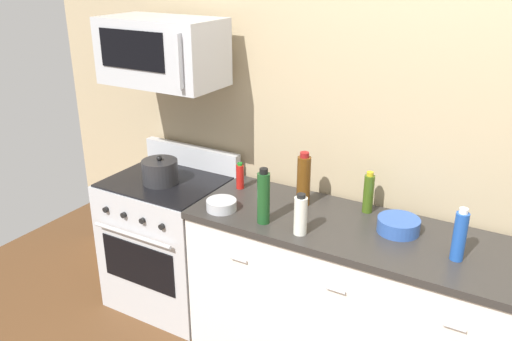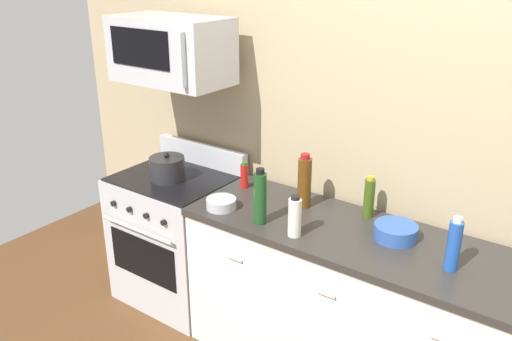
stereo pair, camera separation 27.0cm
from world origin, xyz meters
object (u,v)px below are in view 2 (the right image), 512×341
bottle_wine_amber (304,182)px  stockpot (167,168)px  microwave (171,50)px  bowl_steel_prep (221,203)px  bottle_soda_blue (454,245)px  bottle_olive_oil (369,198)px  bottle_vinegar_white (295,217)px  range_oven (178,236)px  bottle_hot_sauce_red (244,176)px  bottle_wine_green (260,197)px  bowl_blue_mixing (396,231)px

bottle_wine_amber → stockpot: bearing=-169.4°
microwave → bowl_steel_prep: 1.00m
bottle_soda_blue → bottle_olive_oil: (-0.55, 0.28, -0.01)m
bowl_steel_prep → bottle_vinegar_white: bearing=-3.2°
bottle_soda_blue → bottle_vinegar_white: bearing=-169.0°
range_oven → bottle_wine_amber: size_ratio=3.27×
bottle_olive_oil → stockpot: (-1.30, -0.27, -0.04)m
range_oven → bottle_vinegar_white: bearing=-11.1°
range_oven → microwave: 1.28m
bottle_vinegar_white → bottle_olive_oil: 0.48m
bottle_soda_blue → bottle_hot_sauce_red: bearing=171.7°
range_oven → bowl_steel_prep: size_ratio=6.09×
microwave → bottle_vinegar_white: (1.07, -0.26, -0.72)m
microwave → bottle_olive_oil: (1.29, 0.17, -0.71)m
bottle_wine_amber → bottle_hot_sauce_red: (-0.45, 0.01, -0.07)m
bottle_vinegar_white → bottle_soda_blue: (0.77, 0.15, 0.02)m
range_oven → bowl_steel_prep: bearing=-18.1°
bowl_steel_prep → stockpot: (-0.56, 0.13, 0.05)m
bottle_vinegar_white → microwave: bearing=166.6°
bottle_wine_green → bowl_steel_prep: size_ratio=1.82×
microwave → bottle_wine_amber: (0.93, 0.08, -0.67)m
range_oven → bottle_soda_blue: size_ratio=3.92×
range_oven → bottle_wine_amber: bearing=7.4°
bottle_wine_green → bowl_steel_prep: bottle_wine_green is taller
bottle_vinegar_white → bottle_wine_amber: bearing=113.1°
bottle_hot_sauce_red → bowl_steel_prep: bottle_hot_sauce_red is taller
bottle_soda_blue → stockpot: (-1.84, 0.01, -0.05)m
bottle_wine_green → bowl_blue_mixing: bearing=21.6°
bowl_blue_mixing → bottle_wine_green: bearing=-158.4°
bottle_wine_amber → bottle_soda_blue: size_ratio=1.20×
bottle_wine_green → bowl_steel_prep: 0.31m
bottle_wine_amber → bottle_hot_sauce_red: 0.45m
bottle_wine_amber → bowl_steel_prep: size_ratio=1.86×
range_oven → bottle_soda_blue: (1.84, -0.06, 0.58)m
bottle_hot_sauce_red → bottle_wine_green: (0.36, -0.33, 0.07)m
range_oven → bowl_steel_prep: 0.76m
bottle_hot_sauce_red → bottle_soda_blue: 1.37m
bottle_hot_sauce_red → stockpot: 0.52m
bottle_soda_blue → microwave: bearing=176.7°
bottle_soda_blue → range_oven: bearing=178.1°
bottle_vinegar_white → bowl_blue_mixing: bottle_vinegar_white is taller
microwave → bottle_wine_green: (0.85, -0.24, -0.68)m
bowl_blue_mixing → stockpot: (-1.52, -0.12, 0.04)m
bottle_olive_oil → bottle_vinegar_white: bearing=-117.2°
bottle_vinegar_white → bottle_olive_oil: bottle_olive_oil is taller
bottle_vinegar_white → bottle_hot_sauce_red: bearing=149.5°
microwave → stockpot: (-0.00, -0.10, -0.75)m
range_oven → bottle_vinegar_white: size_ratio=4.67×
bottle_wine_amber → stockpot: (-0.93, -0.17, -0.08)m
bottle_olive_oil → bowl_blue_mixing: size_ratio=1.09×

